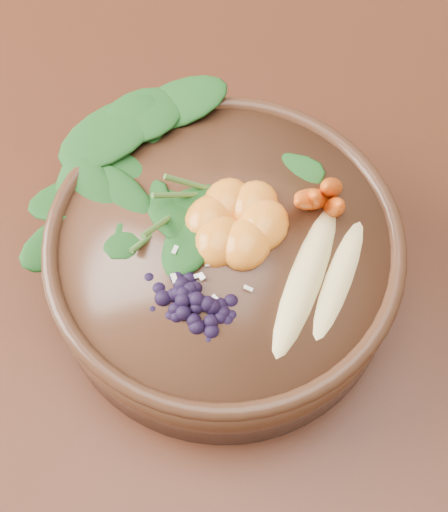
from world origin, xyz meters
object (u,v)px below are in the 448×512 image
Objects in this scene: mandarin_cluster at (237,213)px; kale_heap at (208,148)px; blueberry_pile at (191,292)px; dining_table at (362,356)px; carrot_cluster at (329,164)px; banana_halves at (324,271)px; stoneware_bowl at (224,262)px.

kale_heap is at bearing 136.74° from mandarin_cluster.
dining_table is at bearing 33.82° from blueberry_pile.
carrot_cluster is 0.13m from blueberry_pile.
dining_table is 0.24m from kale_heap.
banana_halves is 0.07m from mandarin_cluster.
dining_table is 0.21m from mandarin_cluster.
stoneware_bowl is at bearing -177.26° from banana_halves.
stoneware_bowl is at bearing 91.39° from blueberry_pile.
dining_table is at bearing 30.03° from banana_halves.
kale_heap reaches higher than mandarin_cluster.
banana_halves is 1.77× the size of mandarin_cluster.
mandarin_cluster reaches higher than banana_halves.
kale_heap is 0.12m from banana_halves.
kale_heap is 2.38× the size of carrot_cluster.
banana_halves is (-0.05, -0.03, 0.17)m from dining_table.
dining_table is 19.89× the size of mandarin_cluster.
carrot_cluster reaches higher than dining_table.
kale_heap is (-0.16, 0.03, 0.18)m from dining_table.
kale_heap is at bearing 156.45° from banana_halves.
mandarin_cluster reaches higher than stoneware_bowl.
mandarin_cluster is at bearing -129.81° from carrot_cluster.
stoneware_bowl is at bearing -54.60° from kale_heap.
dining_table is at bearing -9.18° from kale_heap.
dining_table is 0.18m from stoneware_bowl.
mandarin_cluster is (0.00, 0.02, 0.05)m from stoneware_bowl.
dining_table is 9.63× the size of kale_heap.
mandarin_cluster is (-0.07, 0.01, 0.00)m from banana_halves.
blueberry_pile is (-0.07, -0.05, 0.01)m from banana_halves.
carrot_cluster is 0.49× the size of banana_halves.
stoneware_bowl is at bearing -167.09° from dining_table.
blueberry_pile is at bearing -109.55° from carrot_cluster.
banana_halves is at bearing -66.94° from carrot_cluster.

